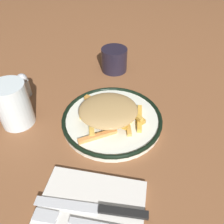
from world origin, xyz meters
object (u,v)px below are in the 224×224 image
plate (112,119)px  coffee_mug (114,59)px  knife (101,209)px  water_glass (13,105)px  fries_heap (109,112)px  napkin (91,210)px  salt_shaker (24,85)px  fork (81,223)px

plate → coffee_mug: 0.26m
plate → knife: size_ratio=1.23×
water_glass → coffee_mug: (0.28, -0.22, -0.02)m
fries_heap → napkin: fries_heap is taller
salt_shaker → water_glass: bearing=-167.0°
plate → knife: (-0.24, -0.01, 0.00)m
fork → salt_shaker: size_ratio=2.44×
napkin → water_glass: 0.32m
napkin → fork: bearing=155.9°
fries_heap → fork: (-0.26, 0.02, -0.03)m
coffee_mug → napkin: bearing=-179.0°
fries_heap → salt_shaker: salt_shaker is taller
fork → salt_shaker: bearing=34.7°
coffee_mug → water_glass: bearing=142.2°
fries_heap → fork: bearing=176.0°
plate → salt_shaker: size_ratio=3.59×
fries_heap → water_glass: water_glass is taller
fries_heap → fork: 0.26m
fries_heap → knife: bearing=-176.8°
napkin → fork: (-0.03, 0.01, 0.01)m
plate → fork: bearing=174.6°
plate → water_glass: (-0.03, 0.24, 0.05)m
plate → water_glass: water_glass is taller
water_glass → fork: bearing=-137.7°
water_glass → napkin: bearing=-132.7°
fork → knife: 0.04m
water_glass → coffee_mug: 0.36m
napkin → salt_shaker: size_ratio=2.70×
fries_heap → coffee_mug: size_ratio=1.62×
plate → napkin: bearing=176.9°
napkin → coffee_mug: bearing=1.0°
knife → salt_shaker: (0.33, 0.27, 0.02)m
plate → fries_heap: (-0.00, 0.01, 0.03)m
coffee_mug → knife: bearing=-176.8°
plate → water_glass: 0.25m
fork → coffee_mug: bearing=-0.4°
fork → coffee_mug: (0.52, -0.00, 0.03)m
plate → salt_shaker: (0.09, 0.27, 0.03)m
salt_shaker → fries_heap: bearing=-109.5°
fries_heap → water_glass: bearing=95.1°
plate → knife: bearing=-178.5°
plate → fries_heap: 0.03m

